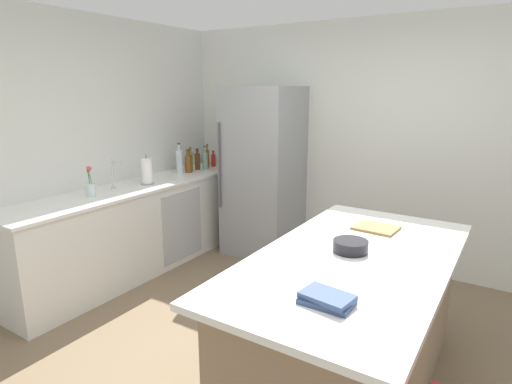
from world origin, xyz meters
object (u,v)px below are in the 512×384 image
at_px(syrup_bottle, 197,161).
at_px(cookbook_stack, 327,299).
at_px(gin_bottle, 205,160).
at_px(mixing_bowl, 350,246).
at_px(soda_bottle, 180,161).
at_px(sink_faucet, 114,174).
at_px(refrigerator, 263,172).
at_px(flower_vase, 90,187).
at_px(hot_sauce_bottle, 213,160).
at_px(olive_oil_bottle, 191,161).
at_px(paper_towel_roll, 147,171).
at_px(whiskey_bottle, 189,163).
at_px(vinegar_bottle, 207,158).
at_px(cutting_board, 376,228).
at_px(kitchen_island, 350,323).

distance_m(syrup_bottle, cookbook_stack, 3.49).
height_order(gin_bottle, mixing_bowl, gin_bottle).
height_order(syrup_bottle, soda_bottle, soda_bottle).
distance_m(sink_faucet, mixing_bowl, 2.57).
bearing_deg(refrigerator, syrup_bottle, -171.80).
bearing_deg(soda_bottle, mixing_bowl, -26.27).
relative_size(refrigerator, soda_bottle, 5.42).
bearing_deg(mixing_bowl, soda_bottle, 153.73).
xyz_separation_m(sink_faucet, soda_bottle, (-0.01, 0.96, -0.01)).
height_order(flower_vase, gin_bottle, flower_vase).
xyz_separation_m(hot_sauce_bottle, olive_oil_bottle, (-0.04, -0.38, 0.04)).
bearing_deg(hot_sauce_bottle, refrigerator, -10.33).
bearing_deg(paper_towel_roll, whiskey_bottle, 94.36).
bearing_deg(paper_towel_roll, vinegar_bottle, 93.71).
distance_m(flower_vase, vinegar_bottle, 1.73).
relative_size(refrigerator, cookbook_stack, 7.49).
relative_size(olive_oil_bottle, mixing_bowl, 1.33).
xyz_separation_m(flower_vase, cutting_board, (2.51, 0.51, -0.08)).
relative_size(sink_faucet, syrup_bottle, 1.16).
bearing_deg(kitchen_island, olive_oil_bottle, 149.94).
height_order(sink_faucet, syrup_bottle, sink_faucet).
distance_m(syrup_bottle, mixing_bowl, 2.98).
xyz_separation_m(paper_towel_roll, olive_oil_bottle, (-0.10, 0.80, -0.02)).
bearing_deg(cutting_board, gin_bottle, 155.64).
distance_m(hot_sauce_bottle, whiskey_bottle, 0.48).
bearing_deg(kitchen_island, soda_bottle, 153.21).
bearing_deg(whiskey_bottle, kitchen_island, -28.92).
distance_m(kitchen_island, flower_vase, 2.61).
distance_m(vinegar_bottle, soda_bottle, 0.47).
xyz_separation_m(kitchen_island, refrigerator, (-1.71, 1.73, 0.50)).
bearing_deg(sink_faucet, whiskey_bottle, 87.67).
bearing_deg(syrup_bottle, sink_faucet, -90.59).
bearing_deg(paper_towel_roll, kitchen_island, -15.66).
bearing_deg(sink_faucet, syrup_bottle, 89.41).
height_order(hot_sauce_bottle, cookbook_stack, hot_sauce_bottle).
relative_size(paper_towel_roll, olive_oil_bottle, 1.09).
bearing_deg(paper_towel_roll, flower_vase, -94.81).
distance_m(soda_bottle, cookbook_stack, 3.33).
bearing_deg(olive_oil_bottle, paper_towel_roll, -82.96).
distance_m(refrigerator, cutting_board, 2.04).
xyz_separation_m(flower_vase, mixing_bowl, (2.51, -0.00, -0.06)).
relative_size(refrigerator, olive_oil_bottle, 6.71).
height_order(kitchen_island, syrup_bottle, syrup_bottle).
bearing_deg(sink_faucet, mixing_bowl, -6.81).
height_order(paper_towel_roll, cookbook_stack, paper_towel_roll).
bearing_deg(paper_towel_roll, gin_bottle, 91.67).
bearing_deg(cookbook_stack, whiskey_bottle, 142.37).
height_order(syrup_bottle, mixing_bowl, syrup_bottle).
xyz_separation_m(kitchen_island, sink_faucet, (-2.60, 0.36, 0.61)).
bearing_deg(cutting_board, soda_bottle, 163.64).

